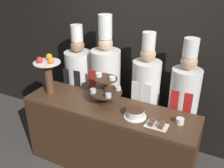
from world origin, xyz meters
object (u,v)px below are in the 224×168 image
at_px(cake_square_tray, 157,124).
at_px(chef_right, 183,101).
at_px(tiered_stand, 106,89).
at_px(cup_white, 180,121).
at_px(chef_center_right, 145,93).
at_px(cake_round, 135,113).
at_px(chef_left, 80,80).
at_px(fruit_pedestal, 48,71).
at_px(chef_center_left, 106,81).

xyz_separation_m(cake_square_tray, chef_right, (0.14, 0.60, 0.00)).
relative_size(tiered_stand, cup_white, 4.61).
bearing_deg(chef_center_right, cup_white, -39.86).
bearing_deg(chef_right, cake_round, -126.72).
height_order(chef_left, chef_center_right, chef_center_right).
distance_m(tiered_stand, cake_round, 0.47).
distance_m(fruit_pedestal, chef_left, 0.60).
bearing_deg(cake_square_tray, chef_left, 155.86).
bearing_deg(chef_center_right, tiered_stand, -130.40).
xyz_separation_m(cup_white, cake_square_tray, (-0.20, -0.15, -0.01)).
bearing_deg(chef_right, cake_square_tray, -103.33).
xyz_separation_m(chef_center_right, chef_right, (0.48, 0.00, -0.00)).
relative_size(cake_round, cake_square_tray, 1.06).
bearing_deg(cup_white, chef_left, 163.67).
bearing_deg(tiered_stand, chef_right, 26.47).
distance_m(cup_white, chef_right, 0.46).
bearing_deg(fruit_pedestal, cake_round, -1.39).
xyz_separation_m(fruit_pedestal, chef_center_right, (1.11, 0.51, -0.28)).
height_order(cake_round, chef_center_left, chef_center_left).
xyz_separation_m(chef_left, chef_center_right, (1.00, -0.00, 0.02)).
bearing_deg(chef_center_right, cake_round, -82.02).
bearing_deg(fruit_pedestal, chef_center_right, 24.77).
bearing_deg(chef_left, cake_square_tray, -24.14).
bearing_deg(fruit_pedestal, chef_center_left, 43.57).
xyz_separation_m(fruit_pedestal, cup_white, (1.65, 0.06, -0.27)).
xyz_separation_m(tiered_stand, cake_square_tray, (0.69, -0.19, -0.17)).
xyz_separation_m(cup_white, chef_center_left, (-1.11, 0.45, 0.04)).
bearing_deg(cup_white, chef_center_right, 140.14).
bearing_deg(cup_white, chef_center_left, 157.90).
height_order(cake_square_tray, chef_right, chef_right).
xyz_separation_m(fruit_pedestal, cake_square_tray, (1.45, -0.09, -0.29)).
bearing_deg(cake_round, chef_left, 153.33).
distance_m(cake_square_tray, chef_right, 0.62).
height_order(chef_center_left, chef_center_right, chef_center_left).
bearing_deg(chef_center_left, chef_right, 0.00).
distance_m(cup_white, chef_center_right, 0.71).
xyz_separation_m(tiered_stand, fruit_pedestal, (-0.76, -0.10, 0.12)).
distance_m(cake_square_tray, chef_left, 1.47).
relative_size(chef_center_right, chef_right, 1.01).
xyz_separation_m(chef_center_left, chef_right, (1.05, 0.00, -0.05)).
relative_size(fruit_pedestal, chef_center_right, 0.29).
height_order(cup_white, chef_center_right, chef_center_right).
distance_m(tiered_stand, cake_square_tray, 0.73).
bearing_deg(chef_center_left, chef_left, 179.99).
height_order(fruit_pedestal, cake_square_tray, fruit_pedestal).
xyz_separation_m(cake_round, chef_center_left, (-0.65, 0.54, 0.02)).
relative_size(cake_square_tray, chef_left, 0.14).
bearing_deg(cup_white, chef_right, 97.79).
xyz_separation_m(tiered_stand, chef_left, (-0.65, 0.41, -0.19)).
bearing_deg(chef_left, chef_center_right, -0.00).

